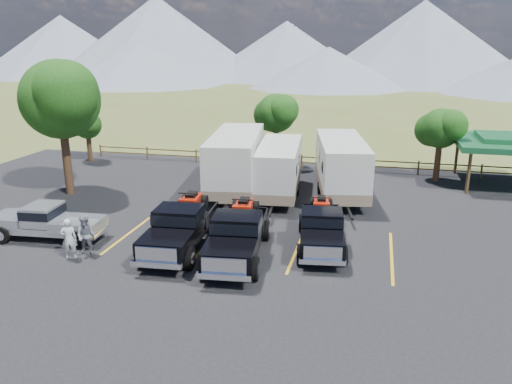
% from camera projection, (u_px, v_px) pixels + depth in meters
% --- Properties ---
extents(ground, '(320.00, 320.00, 0.00)m').
position_uv_depth(ground, '(228.00, 284.00, 18.61)').
color(ground, '#505A26').
rests_on(ground, ground).
extents(asphalt_lot, '(44.00, 34.00, 0.04)m').
position_uv_depth(asphalt_lot, '(248.00, 253.00, 21.40)').
color(asphalt_lot, black).
rests_on(asphalt_lot, ground).
extents(stall_lines, '(12.12, 5.50, 0.01)m').
position_uv_depth(stall_lines, '(253.00, 243.00, 22.33)').
color(stall_lines, gold).
rests_on(stall_lines, asphalt_lot).
extents(tree_big_nw, '(5.54, 5.18, 7.84)m').
position_uv_depth(tree_big_nw, '(60.00, 99.00, 28.24)').
color(tree_big_nw, '#321F13').
rests_on(tree_big_nw, ground).
extents(tree_ne_a, '(3.11, 2.92, 4.76)m').
position_uv_depth(tree_ne_a, '(441.00, 129.00, 31.45)').
color(tree_ne_a, '#321F13').
rests_on(tree_ne_a, ground).
extents(tree_north, '(3.46, 3.24, 5.25)m').
position_uv_depth(tree_north, '(276.00, 113.00, 35.68)').
color(tree_north, '#321F13').
rests_on(tree_north, ground).
extents(tree_nw_small, '(2.59, 2.43, 3.85)m').
position_uv_depth(tree_nw_small, '(87.00, 125.00, 37.26)').
color(tree_nw_small, '#321F13').
rests_on(tree_nw_small, ground).
extents(rail_fence, '(36.12, 0.12, 1.00)m').
position_uv_depth(rail_fence, '(330.00, 162.00, 35.22)').
color(rail_fence, brown).
rests_on(rail_fence, ground).
extents(pavilion, '(6.20, 6.20, 3.22)m').
position_uv_depth(pavilion, '(508.00, 142.00, 30.73)').
color(pavilion, brown).
rests_on(pavilion, ground).
extents(mountain_range, '(209.00, 71.00, 20.00)m').
position_uv_depth(mountain_range, '(326.00, 47.00, 116.78)').
color(mountain_range, slate).
rests_on(mountain_range, ground).
extents(rig_left, '(2.61, 6.44, 2.10)m').
position_uv_depth(rig_left, '(181.00, 225.00, 21.71)').
color(rig_left, black).
rests_on(rig_left, asphalt_lot).
extents(rig_center, '(2.77, 6.51, 2.11)m').
position_uv_depth(rig_center, '(238.00, 233.00, 20.78)').
color(rig_center, black).
rests_on(rig_center, asphalt_lot).
extents(rig_right, '(2.58, 5.89, 1.90)m').
position_uv_depth(rig_right, '(321.00, 226.00, 21.82)').
color(rig_right, black).
rests_on(rig_right, asphalt_lot).
extents(trailer_left, '(3.81, 10.28, 3.55)m').
position_uv_depth(trailer_left, '(236.00, 162.00, 29.43)').
color(trailer_left, silver).
rests_on(trailer_left, asphalt_lot).
extents(trailer_center, '(2.97, 8.84, 3.06)m').
position_uv_depth(trailer_center, '(279.00, 169.00, 28.90)').
color(trailer_center, silver).
rests_on(trailer_center, asphalt_lot).
extents(trailer_right, '(3.81, 9.59, 3.32)m').
position_uv_depth(trailer_right, '(341.00, 167.00, 28.92)').
color(trailer_right, silver).
rests_on(trailer_right, asphalt_lot).
extents(pickup_silver, '(5.52, 2.28, 1.62)m').
position_uv_depth(pickup_silver, '(47.00, 221.00, 22.65)').
color(pickup_silver, '#9FA3A8').
rests_on(pickup_silver, asphalt_lot).
extents(person_a, '(0.76, 0.67, 1.74)m').
position_uv_depth(person_a, '(69.00, 239.00, 20.55)').
color(person_a, silver).
rests_on(person_a, asphalt_lot).
extents(person_b, '(0.91, 0.75, 1.72)m').
position_uv_depth(person_b, '(86.00, 236.00, 20.87)').
color(person_b, slate).
rests_on(person_b, asphalt_lot).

